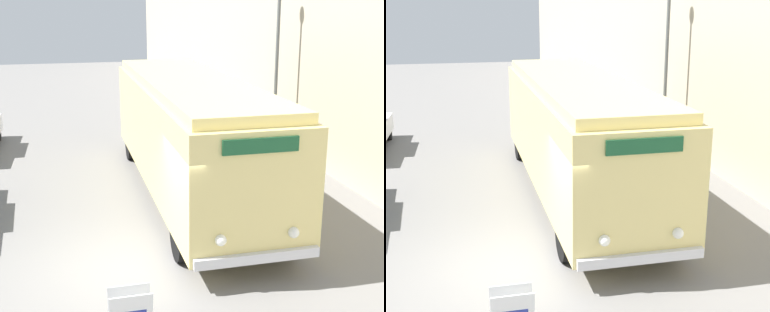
# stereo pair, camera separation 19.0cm
# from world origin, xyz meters

# --- Properties ---
(ground_plane) EXTENTS (80.00, 80.00, 0.00)m
(ground_plane) POSITION_xyz_m (0.00, 0.00, 0.00)
(ground_plane) COLOR slate
(building_wall_right) EXTENTS (0.30, 60.00, 7.80)m
(building_wall_right) POSITION_xyz_m (7.06, 10.00, 3.90)
(building_wall_right) COLOR #B2A893
(building_wall_right) RESTS_ON ground_plane
(vintage_bus) EXTENTS (2.62, 10.74, 3.28)m
(vintage_bus) POSITION_xyz_m (2.26, 4.16, 1.86)
(vintage_bus) COLOR black
(vintage_bus) RESTS_ON ground_plane
(streetlamp) EXTENTS (0.36, 0.36, 5.99)m
(streetlamp) POSITION_xyz_m (6.14, 7.50, 3.92)
(streetlamp) COLOR #595E60
(streetlamp) RESTS_ON ground_plane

